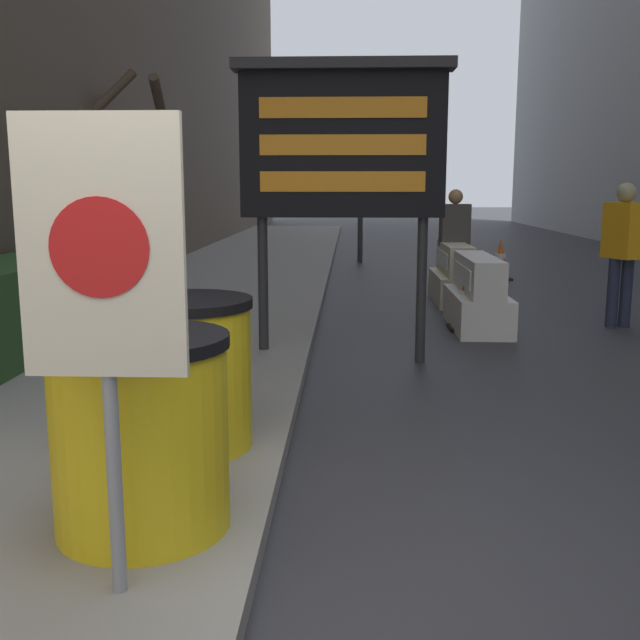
# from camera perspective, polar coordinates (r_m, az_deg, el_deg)

# --- Properties ---
(ground_plane) EXTENTS (120.00, 120.00, 0.00)m
(ground_plane) POSITION_cam_1_polar(r_m,az_deg,el_deg) (3.37, -5.27, -21.03)
(ground_plane) COLOR #2D2D33
(hedge_strip) EXTENTS (0.90, 6.25, 0.89)m
(hedge_strip) POSITION_cam_1_polar(r_m,az_deg,el_deg) (8.11, -21.91, 1.12)
(hedge_strip) COLOR #284C23
(hedge_strip) RESTS_ON sidewalk_left
(bare_tree) EXTENTS (1.62, 1.98, 3.48)m
(bare_tree) POSITION_cam_1_polar(r_m,az_deg,el_deg) (11.89, -14.75, 10.25)
(bare_tree) COLOR #4C3D2D
(bare_tree) RESTS_ON sidewalk_left
(barrel_drum_foreground) EXTENTS (0.86, 0.86, 0.94)m
(barrel_drum_foreground) POSITION_cam_1_polar(r_m,az_deg,el_deg) (3.67, -13.50, -8.31)
(barrel_drum_foreground) COLOR yellow
(barrel_drum_foreground) RESTS_ON sidewalk_left
(barrel_drum_middle) EXTENTS (0.86, 0.86, 0.94)m
(barrel_drum_middle) POSITION_cam_1_polar(r_m,az_deg,el_deg) (4.75, -10.24, -3.96)
(barrel_drum_middle) COLOR yellow
(barrel_drum_middle) RESTS_ON sidewalk_left
(warning_sign) EXTENTS (0.63, 0.08, 1.89)m
(warning_sign) POSITION_cam_1_polar(r_m,az_deg,el_deg) (2.92, -16.22, 3.09)
(warning_sign) COLOR gray
(warning_sign) RESTS_ON sidewalk_left
(message_board) EXTENTS (2.08, 0.36, 2.91)m
(message_board) POSITION_cam_1_polar(r_m,az_deg,el_deg) (7.34, 1.74, 13.26)
(message_board) COLOR #28282B
(message_board) RESTS_ON ground_plane
(jersey_barrier_white) EXTENTS (0.63, 1.69, 0.90)m
(jersey_barrier_white) POSITION_cam_1_polar(r_m,az_deg,el_deg) (9.44, 11.91, 1.74)
(jersey_barrier_white) COLOR silver
(jersey_barrier_white) RESTS_ON ground_plane
(jersey_barrier_cream) EXTENTS (0.61, 1.64, 0.89)m
(jersey_barrier_cream) POSITION_cam_1_polar(r_m,az_deg,el_deg) (11.51, 10.19, 3.27)
(jersey_barrier_cream) COLOR beige
(jersey_barrier_cream) RESTS_ON ground_plane
(traffic_cone_near) EXTENTS (0.43, 0.43, 0.77)m
(traffic_cone_near) POSITION_cam_1_polar(r_m,az_deg,el_deg) (9.33, 11.13, 1.55)
(traffic_cone_near) COLOR black
(traffic_cone_near) RESTS_ON ground_plane
(traffic_cone_mid) EXTENTS (0.43, 0.43, 0.77)m
(traffic_cone_mid) POSITION_cam_1_polar(r_m,az_deg,el_deg) (14.51, 13.58, 4.48)
(traffic_cone_mid) COLOR black
(traffic_cone_mid) RESTS_ON ground_plane
(traffic_cone_far) EXTENTS (0.31, 0.31, 0.56)m
(traffic_cone_far) POSITION_cam_1_polar(r_m,az_deg,el_deg) (13.89, 10.14, 3.94)
(traffic_cone_far) COLOR black
(traffic_cone_far) RESTS_ON ground_plane
(traffic_light_near_curb) EXTENTS (0.28, 0.44, 3.50)m
(traffic_light_near_curb) POSITION_cam_1_polar(r_m,az_deg,el_deg) (17.24, 3.14, 12.86)
(traffic_light_near_curb) COLOR #2D2D30
(traffic_light_near_curb) RESTS_ON ground_plane
(pedestrian_worker) EXTENTS (0.47, 0.31, 1.69)m
(pedestrian_worker) POSITION_cam_1_polar(r_m,az_deg,el_deg) (11.88, 10.21, 6.43)
(pedestrian_worker) COLOR #514C42
(pedestrian_worker) RESTS_ON ground_plane
(pedestrian_passerby) EXTENTS (0.44, 0.54, 1.78)m
(pedestrian_passerby) POSITION_cam_1_polar(r_m,az_deg,el_deg) (9.99, 22.09, 5.47)
(pedestrian_passerby) COLOR #23283D
(pedestrian_passerby) RESTS_ON ground_plane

